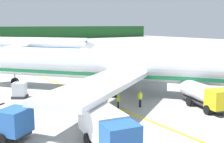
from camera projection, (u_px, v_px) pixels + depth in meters
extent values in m
cube|color=#A8A8A3|center=(66.00, 64.00, 64.15)|extent=(240.00, 320.00, 0.20)
cylinder|color=silver|center=(109.00, 64.00, 36.34)|extent=(25.72, 30.28, 3.80)
cube|color=silver|center=(100.00, 85.00, 27.24)|extent=(16.01, 12.79, 0.50)
cylinder|color=slate|center=(92.00, 90.00, 30.53)|extent=(3.73, 3.87, 2.20)
cube|color=silver|center=(139.00, 62.00, 44.54)|extent=(14.67, 14.74, 0.50)
cylinder|color=slate|center=(123.00, 71.00, 42.64)|extent=(3.73, 3.87, 2.20)
cube|color=#19723F|center=(109.00, 73.00, 36.51)|extent=(23.30, 27.37, 0.36)
cylinder|color=black|center=(15.00, 82.00, 40.66)|extent=(0.97, 1.07, 1.10)
cylinder|color=gray|center=(15.00, 76.00, 40.53)|extent=(0.20, 0.20, 0.50)
cylinder|color=black|center=(114.00, 93.00, 33.93)|extent=(0.97, 1.07, 1.10)
cylinder|color=gray|center=(114.00, 86.00, 33.80)|extent=(0.20, 0.20, 0.50)
cylinder|color=black|center=(125.00, 84.00, 38.85)|extent=(0.97, 1.07, 1.10)
cylinder|color=gray|center=(125.00, 78.00, 38.73)|extent=(0.20, 0.20, 0.50)
cylinder|color=white|center=(32.00, 44.00, 81.00)|extent=(23.69, 27.27, 3.45)
cone|color=white|center=(92.00, 45.00, 76.32)|extent=(3.91, 3.78, 3.28)
cube|color=#192333|center=(84.00, 42.00, 76.73)|extent=(3.65, 3.56, 0.55)
cube|color=white|center=(41.00, 44.00, 89.47)|extent=(14.49, 11.75, 0.45)
cylinder|color=slate|center=(42.00, 48.00, 86.84)|extent=(3.40, 3.51, 2.00)
cube|color=white|center=(9.00, 48.00, 73.69)|extent=(13.23, 13.49, 0.45)
cylinder|color=slate|center=(20.00, 51.00, 75.79)|extent=(3.40, 3.51, 2.00)
cube|color=#0C66B2|center=(32.00, 47.00, 81.15)|extent=(21.45, 24.65, 0.33)
cylinder|color=black|center=(74.00, 54.00, 78.09)|extent=(0.89, 0.97, 1.00)
cylinder|color=gray|center=(74.00, 52.00, 77.98)|extent=(0.18, 0.18, 0.45)
cylinder|color=black|center=(33.00, 52.00, 84.04)|extent=(0.89, 0.97, 1.00)
cylinder|color=gray|center=(33.00, 50.00, 83.92)|extent=(0.18, 0.18, 0.45)
cylinder|color=black|center=(24.00, 54.00, 79.55)|extent=(0.89, 0.97, 1.00)
cylinder|color=gray|center=(24.00, 51.00, 79.43)|extent=(0.18, 0.18, 0.45)
cube|color=#2659A5|center=(15.00, 121.00, 21.21)|extent=(2.83, 2.72, 1.80)
cube|color=#192333|center=(24.00, 118.00, 20.84)|extent=(1.58, 1.10, 0.94)
cylinder|color=black|center=(22.00, 129.00, 22.49)|extent=(0.74, 0.90, 0.90)
cylinder|color=black|center=(2.00, 140.00, 20.47)|extent=(0.74, 0.90, 0.90)
cube|color=#2659A5|center=(120.00, 138.00, 18.04)|extent=(2.48, 2.16, 1.80)
cube|color=#192333|center=(127.00, 137.00, 17.22)|extent=(1.83, 0.40, 0.94)
cube|color=white|center=(102.00, 122.00, 20.77)|extent=(2.92, 4.60, 1.92)
cube|color=#262628|center=(107.00, 141.00, 20.12)|extent=(2.58, 6.25, 0.16)
cylinder|color=black|center=(116.00, 135.00, 21.39)|extent=(0.43, 0.94, 0.90)
cylinder|color=black|center=(87.00, 139.00, 20.50)|extent=(0.43, 0.94, 0.90)
cube|color=yellow|center=(220.00, 99.00, 27.47)|extent=(2.62, 2.35, 1.80)
cylinder|color=silver|center=(199.00, 91.00, 30.63)|extent=(3.04, 5.00, 1.80)
cube|color=#262628|center=(203.00, 102.00, 29.94)|extent=(3.37, 6.89, 0.16)
cylinder|color=black|center=(207.00, 110.00, 27.59)|extent=(0.52, 0.94, 0.90)
cylinder|color=black|center=(207.00, 100.00, 31.13)|extent=(0.52, 0.94, 0.90)
cylinder|color=black|center=(189.00, 102.00, 30.47)|extent=(0.52, 0.94, 0.90)
cube|color=#333338|center=(20.00, 97.00, 33.93)|extent=(2.22, 2.22, 0.30)
cube|color=silver|center=(20.00, 89.00, 33.78)|extent=(1.94, 1.94, 1.49)
cube|color=silver|center=(15.00, 84.00, 33.68)|extent=(1.27, 1.51, 0.54)
cylinder|color=#191E33|center=(141.00, 103.00, 30.13)|extent=(0.14, 0.14, 0.84)
cylinder|color=#191E33|center=(139.00, 103.00, 30.01)|extent=(0.14, 0.14, 0.84)
cube|color=#CCE519|center=(140.00, 96.00, 29.95)|extent=(0.47, 0.29, 0.63)
cube|color=silver|center=(140.00, 96.00, 29.95)|extent=(0.48, 0.30, 0.06)
sphere|color=tan|center=(140.00, 92.00, 29.89)|extent=(0.23, 0.23, 0.23)
cylinder|color=#CCE519|center=(142.00, 95.00, 30.13)|extent=(0.09, 0.09, 0.60)
cylinder|color=#CCE519|center=(138.00, 96.00, 29.76)|extent=(0.09, 0.09, 0.60)
cylinder|color=#191E33|center=(118.00, 105.00, 29.38)|extent=(0.14, 0.14, 0.84)
cylinder|color=#191E33|center=(118.00, 105.00, 29.20)|extent=(0.14, 0.14, 0.84)
cube|color=#CCE519|center=(118.00, 98.00, 29.17)|extent=(0.39, 0.49, 0.63)
cube|color=silver|center=(118.00, 98.00, 29.16)|extent=(0.41, 0.51, 0.06)
sphere|color=tan|center=(118.00, 94.00, 29.10)|extent=(0.23, 0.23, 0.23)
cylinder|color=#CCE519|center=(118.00, 97.00, 29.43)|extent=(0.09, 0.09, 0.60)
cylinder|color=#CCE519|center=(119.00, 98.00, 28.90)|extent=(0.09, 0.09, 0.60)
cylinder|color=#191E33|center=(89.00, 104.00, 29.93)|extent=(0.14, 0.14, 0.79)
cylinder|color=#191E33|center=(91.00, 103.00, 30.02)|extent=(0.14, 0.14, 0.79)
cube|color=#CCE519|center=(90.00, 97.00, 29.86)|extent=(0.45, 0.25, 0.59)
cube|color=silver|center=(90.00, 97.00, 29.86)|extent=(0.46, 0.26, 0.06)
sphere|color=tan|center=(90.00, 93.00, 29.80)|extent=(0.21, 0.21, 0.21)
cylinder|color=#CCE519|center=(87.00, 97.00, 29.72)|extent=(0.09, 0.09, 0.57)
cylinder|color=#CCE519|center=(92.00, 96.00, 29.99)|extent=(0.09, 0.09, 0.57)
cube|color=yellow|center=(110.00, 105.00, 31.04)|extent=(0.30, 60.00, 0.01)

